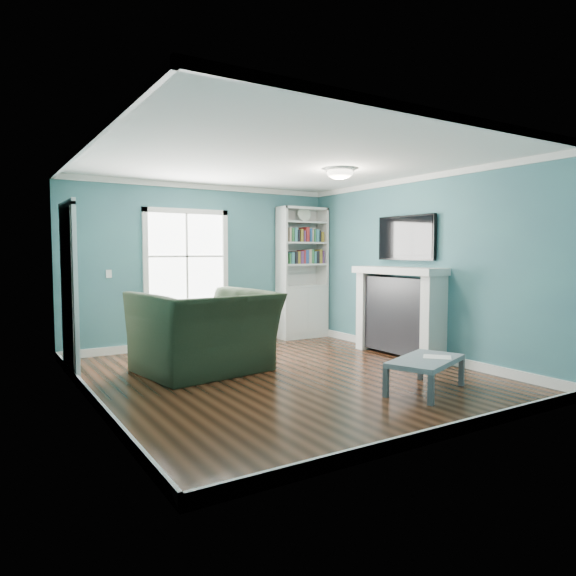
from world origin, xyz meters
TOP-DOWN VIEW (x-y plane):
  - floor at (0.00, 0.00)m, footprint 5.00×5.00m
  - room_walls at (0.00, 0.00)m, footprint 5.00×5.00m
  - trim at (0.00, 0.00)m, footprint 4.50×5.00m
  - window at (-0.30, 2.49)m, footprint 1.40×0.06m
  - bookshelf at (1.77, 2.30)m, footprint 0.90×0.35m
  - fireplace at (2.08, 0.20)m, footprint 0.44×1.58m
  - tv at (2.20, 0.20)m, footprint 0.06×1.10m
  - door at (-2.22, 1.40)m, footprint 0.12×0.98m
  - ceiling_fixture at (0.90, 0.10)m, footprint 0.38×0.38m
  - light_switch at (-1.50, 2.48)m, footprint 0.08×0.01m
  - recliner at (-0.73, 0.73)m, footprint 1.71×1.25m
  - coffee_table at (0.95, -1.38)m, footprint 1.12×0.87m
  - paper_sheet at (1.12, -1.39)m, footprint 0.37×0.38m

SIDE VIEW (x-z plane):
  - floor at x=0.00m, z-range 0.00..0.00m
  - coffee_table at x=0.95m, z-range 0.13..0.49m
  - paper_sheet at x=1.12m, z-range 0.36..0.36m
  - fireplace at x=2.08m, z-range -0.01..1.29m
  - recliner at x=-0.73m, z-range 0.00..1.37m
  - bookshelf at x=1.77m, z-range -0.23..2.08m
  - door at x=-2.22m, z-range -0.01..2.16m
  - light_switch at x=-1.50m, z-range 1.14..1.26m
  - trim at x=0.00m, z-range -0.06..2.54m
  - window at x=-0.30m, z-range 0.70..2.20m
  - room_walls at x=0.00m, z-range -0.92..4.08m
  - tv at x=2.20m, z-range 1.40..2.05m
  - ceiling_fixture at x=0.90m, z-range 2.47..2.63m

